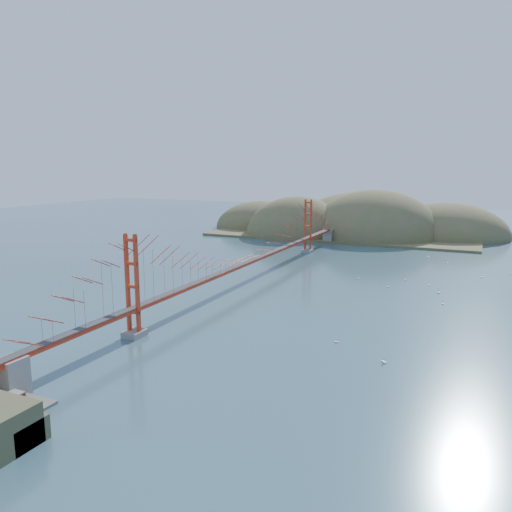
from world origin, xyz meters
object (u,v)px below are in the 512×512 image
at_px(sailboat_2, 337,341).
at_px(sailboat_0, 388,286).
at_px(bridge, 249,239).
at_px(sailboat_1, 429,284).

xyz_separation_m(sailboat_2, sailboat_0, (0.56, 27.70, 0.00)).
bearing_deg(sailboat_0, bridge, -166.71).
relative_size(bridge, sailboat_1, 161.96).
xyz_separation_m(bridge, sailboat_2, (21.19, -22.56, -6.87)).
bearing_deg(sailboat_0, sailboat_1, 35.47).
bearing_deg(bridge, sailboat_0, 13.29).
distance_m(bridge, sailboat_0, 23.38).
height_order(bridge, sailboat_1, bridge).
distance_m(sailboat_1, sailboat_2, 32.47).
distance_m(bridge, sailboat_2, 31.70).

